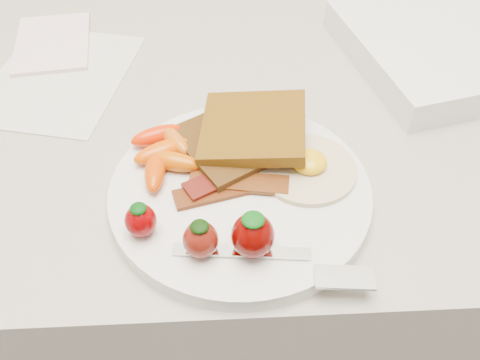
{
  "coord_description": "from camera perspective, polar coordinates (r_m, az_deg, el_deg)",
  "views": [
    {
      "loc": [
        -0.0,
        1.17,
        1.32
      ],
      "look_at": [
        0.02,
        1.54,
        0.93
      ],
      "focal_mm": 40.0,
      "sensor_mm": 36.0,
      "label": 1
    }
  ],
  "objects": [
    {
      "name": "fried_egg",
      "position": [
        0.57,
        7.24,
        1.4
      ],
      "size": [
        0.12,
        0.12,
        0.02
      ],
      "color": "white",
      "rests_on": "plate"
    },
    {
      "name": "bacon_strips",
      "position": [
        0.55,
        -0.95,
        -0.2
      ],
      "size": [
        0.12,
        0.08,
        0.01
      ],
      "color": "black",
      "rests_on": "plate"
    },
    {
      "name": "counter",
      "position": [
        1.02,
        -1.5,
        -12.17
      ],
      "size": [
        2.0,
        0.6,
        0.9
      ],
      "primitive_type": "cube",
      "color": "gray",
      "rests_on": "ground"
    },
    {
      "name": "toast_lower",
      "position": [
        0.59,
        -0.73,
        4.08
      ],
      "size": [
        0.15,
        0.15,
        0.01
      ],
      "primitive_type": "cube",
      "rotation": [
        0.0,
        0.0,
        0.54
      ],
      "color": "black",
      "rests_on": "plate"
    },
    {
      "name": "fork",
      "position": [
        0.49,
        5.09,
        -8.81
      ],
      "size": [
        0.18,
        0.06,
        0.0
      ],
      "color": "white",
      "rests_on": "plate"
    },
    {
      "name": "plate",
      "position": [
        0.56,
        0.0,
        -1.35
      ],
      "size": [
        0.27,
        0.27,
        0.02
      ],
      "primitive_type": "cylinder",
      "color": "silver",
      "rests_on": "counter"
    },
    {
      "name": "toast_upper",
      "position": [
        0.58,
        1.43,
        5.62
      ],
      "size": [
        0.13,
        0.13,
        0.03
      ],
      "primitive_type": "cube",
      "rotation": [
        0.0,
        -0.1,
        -0.13
      ],
      "color": "#412B0C",
      "rests_on": "toast_lower"
    },
    {
      "name": "strawberries",
      "position": [
        0.48,
        -2.94,
        -5.64
      ],
      "size": [
        0.14,
        0.06,
        0.05
      ],
      "color": "#6E0002",
      "rests_on": "plate"
    },
    {
      "name": "paper_sheet",
      "position": [
        0.76,
        -18.75,
        10.35
      ],
      "size": [
        0.22,
        0.26,
        0.0
      ],
      "primitive_type": "cube",
      "rotation": [
        0.0,
        0.0,
        -0.23
      ],
      "color": "beige",
      "rests_on": "counter"
    },
    {
      "name": "baby_carrots",
      "position": [
        0.58,
        -8.13,
        2.95
      ],
      "size": [
        0.08,
        0.11,
        0.02
      ],
      "color": "#D44B00",
      "rests_on": "plate"
    },
    {
      "name": "notepad",
      "position": [
        0.83,
        -19.38,
        13.64
      ],
      "size": [
        0.12,
        0.16,
        0.01
      ],
      "primitive_type": "cube",
      "rotation": [
        0.0,
        0.0,
        0.12
      ],
      "color": "silver",
      "rests_on": "paper_sheet"
    },
    {
      "name": "appliance",
      "position": [
        0.82,
        23.3,
        13.39
      ],
      "size": [
        0.37,
        0.33,
        0.04
      ],
      "primitive_type": "cube",
      "rotation": [
        0.0,
        0.0,
        0.24
      ],
      "color": "silver",
      "rests_on": "counter"
    }
  ]
}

